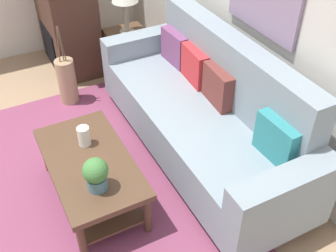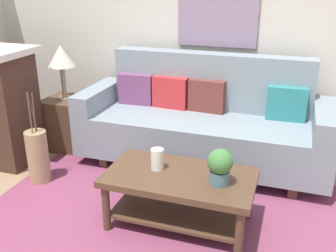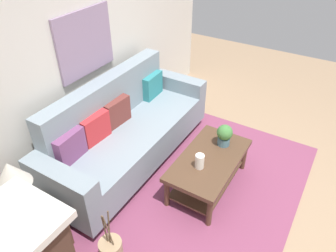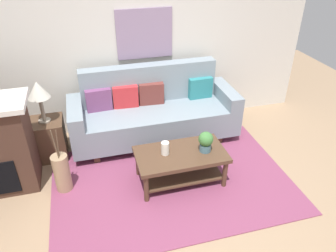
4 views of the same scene
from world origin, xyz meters
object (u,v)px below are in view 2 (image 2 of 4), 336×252
at_px(side_table, 68,123).
at_px(table_lamp, 61,58).
at_px(coffee_table, 180,188).
at_px(couch, 203,124).
at_px(throw_pillow_crimson, 170,92).
at_px(framed_painting, 218,11).
at_px(throw_pillow_maroon, 207,96).
at_px(floor_vase, 38,157).
at_px(tabletop_vase, 157,159).
at_px(throw_pillow_plum, 136,89).
at_px(potted_plant_tabletop, 220,166).
at_px(throw_pillow_teal, 287,103).

bearing_deg(side_table, table_lamp, 0.00).
bearing_deg(table_lamp, coffee_table, -31.92).
relative_size(couch, throw_pillow_crimson, 6.68).
distance_m(couch, framed_painting, 1.13).
xyz_separation_m(throw_pillow_maroon, floor_vase, (-1.33, -0.97, -0.43)).
distance_m(tabletop_vase, framed_painting, 1.78).
height_order(throw_pillow_plum, floor_vase, throw_pillow_plum).
bearing_deg(potted_plant_tabletop, couch, 109.30).
height_order(throw_pillow_crimson, throw_pillow_maroon, same).
xyz_separation_m(floor_vase, framed_painting, (1.33, 1.31, 1.21)).
distance_m(throw_pillow_teal, floor_vase, 2.35).
xyz_separation_m(throw_pillow_crimson, table_lamp, (-1.12, -0.20, 0.31)).
relative_size(coffee_table, floor_vase, 2.21).
height_order(couch, table_lamp, table_lamp).
xyz_separation_m(throw_pillow_crimson, side_table, (-1.12, -0.20, -0.40)).
bearing_deg(throw_pillow_plum, table_lamp, -164.80).
height_order(tabletop_vase, table_lamp, table_lamp).
bearing_deg(table_lamp, framed_painting, 19.85).
height_order(couch, throw_pillow_teal, couch).
bearing_deg(coffee_table, tabletop_vase, 170.33).
bearing_deg(side_table, tabletop_vase, -34.35).
xyz_separation_m(couch, throw_pillow_teal, (0.76, 0.12, 0.25)).
bearing_deg(couch, throw_pillow_plum, 170.71).
distance_m(throw_pillow_maroon, tabletop_vase, 1.18).
relative_size(throw_pillow_crimson, throw_pillow_teal, 1.00).
xyz_separation_m(throw_pillow_plum, table_lamp, (-0.74, -0.20, 0.31)).
xyz_separation_m(side_table, floor_vase, (0.17, -0.77, -0.03)).
distance_m(throw_pillow_maroon, coffee_table, 1.25).
height_order(potted_plant_tabletop, floor_vase, potted_plant_tabletop).
bearing_deg(coffee_table, potted_plant_tabletop, -6.80).
height_order(throw_pillow_plum, throw_pillow_teal, same).
height_order(throw_pillow_maroon, floor_vase, throw_pillow_maroon).
distance_m(couch, coffee_table, 1.08).
bearing_deg(framed_painting, coffee_table, -86.73).
relative_size(throw_pillow_plum, throw_pillow_crimson, 1.00).
bearing_deg(table_lamp, throw_pillow_teal, 5.08).
bearing_deg(side_table, throw_pillow_teal, 5.08).
relative_size(throw_pillow_maroon, throw_pillow_teal, 1.00).
bearing_deg(floor_vase, table_lamp, 102.53).
relative_size(throw_pillow_teal, potted_plant_tabletop, 1.37).
bearing_deg(throw_pillow_maroon, potted_plant_tabletop, -72.53).
height_order(tabletop_vase, potted_plant_tabletop, potted_plant_tabletop).
bearing_deg(tabletop_vase, couch, 84.47).
distance_m(tabletop_vase, side_table, 1.71).
bearing_deg(coffee_table, table_lamp, 148.08).
distance_m(couch, side_table, 1.51).
bearing_deg(throw_pillow_plum, tabletop_vase, -60.30).
relative_size(couch, table_lamp, 4.22).
bearing_deg(framed_painting, throw_pillow_plum, -155.87).
xyz_separation_m(tabletop_vase, framed_painting, (0.10, 1.50, 0.95)).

